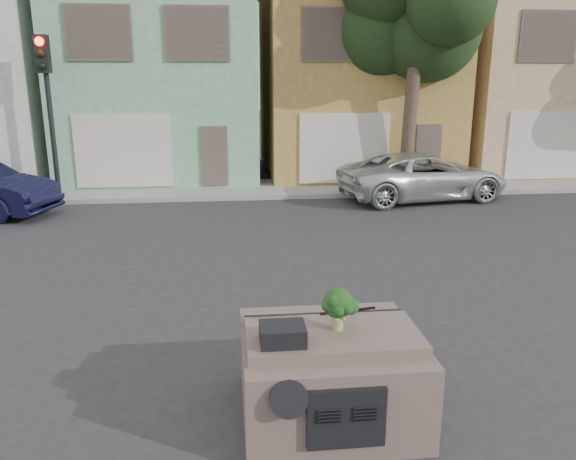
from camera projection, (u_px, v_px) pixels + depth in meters
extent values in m
plane|color=#303033|center=(297.00, 312.00, 9.49)|extent=(120.00, 120.00, 0.00)
cube|color=gray|center=(260.00, 189.00, 19.54)|extent=(40.00, 3.00, 0.15)
cube|color=#7EB590|center=(164.00, 79.00, 22.04)|extent=(7.20, 8.20, 7.55)
cube|color=#AC8942|center=(351.00, 79.00, 22.82)|extent=(7.20, 8.20, 7.55)
cube|color=tan|center=(526.00, 79.00, 23.60)|extent=(7.20, 8.20, 7.55)
imported|color=silver|center=(422.00, 199.00, 18.27)|extent=(5.75, 3.36, 1.50)
cube|color=black|center=(50.00, 120.00, 17.25)|extent=(0.40, 0.40, 5.10)
cube|color=#1E3517|center=(413.00, 64.00, 18.29)|extent=(4.40, 4.00, 8.50)
cube|color=#69564D|center=(330.00, 371.00, 6.46)|extent=(2.00, 1.80, 1.12)
cube|color=black|center=(283.00, 334.00, 5.89)|extent=(0.48, 0.38, 0.20)
cube|color=black|center=(348.00, 311.00, 6.71)|extent=(0.69, 0.15, 0.02)
cube|color=#183A14|center=(338.00, 309.00, 6.18)|extent=(0.49, 0.49, 0.49)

